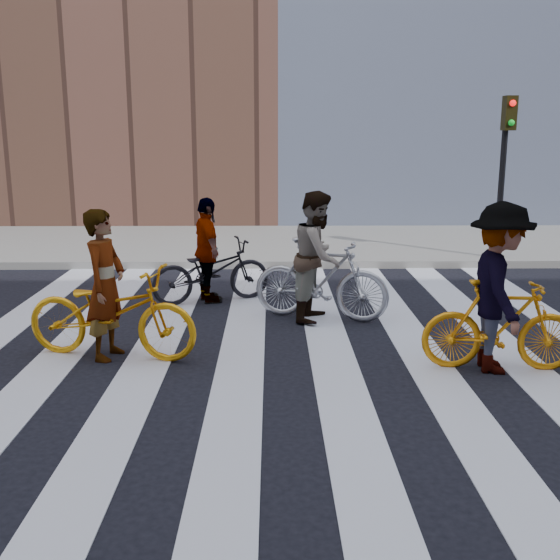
{
  "coord_description": "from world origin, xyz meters",
  "views": [
    {
      "loc": [
        -0.18,
        -7.66,
        2.67
      ],
      "look_at": [
        -0.08,
        0.3,
        0.85
      ],
      "focal_mm": 42.0,
      "sensor_mm": 36.0,
      "label": 1
    }
  ],
  "objects_px": {
    "bike_yellow_right": "(500,325)",
    "rider_right": "(499,288)",
    "rider_mid": "(318,256)",
    "traffic_signal": "(505,151)",
    "bike_yellow_left": "(111,312)",
    "bike_dark_rear": "(211,271)",
    "rider_left": "(105,285)",
    "bike_silver_mid": "(321,279)",
    "rider_rear": "(207,251)"
  },
  "relations": [
    {
      "from": "rider_left",
      "to": "rider_right",
      "type": "xyz_separation_m",
      "value": [
        4.5,
        -0.49,
        0.06
      ]
    },
    {
      "from": "rider_left",
      "to": "rider_right",
      "type": "relative_size",
      "value": 0.93
    },
    {
      "from": "bike_dark_rear",
      "to": "rider_right",
      "type": "xyz_separation_m",
      "value": [
        3.49,
        -3.09,
        0.46
      ]
    },
    {
      "from": "rider_mid",
      "to": "rider_right",
      "type": "xyz_separation_m",
      "value": [
        1.88,
        -2.08,
        0.03
      ]
    },
    {
      "from": "rider_right",
      "to": "bike_silver_mid",
      "type": "bearing_deg",
      "value": 46.41
    },
    {
      "from": "bike_yellow_right",
      "to": "rider_left",
      "type": "bearing_deg",
      "value": 89.09
    },
    {
      "from": "rider_mid",
      "to": "bike_yellow_right",
      "type": "bearing_deg",
      "value": -119.46
    },
    {
      "from": "traffic_signal",
      "to": "bike_silver_mid",
      "type": "bearing_deg",
      "value": -135.22
    },
    {
      "from": "bike_yellow_right",
      "to": "rider_mid",
      "type": "bearing_deg",
      "value": 47.93
    },
    {
      "from": "bike_yellow_left",
      "to": "bike_yellow_right",
      "type": "xyz_separation_m",
      "value": [
        4.5,
        -0.49,
        -0.03
      ]
    },
    {
      "from": "traffic_signal",
      "to": "bike_yellow_right",
      "type": "distance_m",
      "value": 6.5
    },
    {
      "from": "bike_dark_rear",
      "to": "traffic_signal",
      "type": "bearing_deg",
      "value": -83.49
    },
    {
      "from": "bike_yellow_right",
      "to": "rider_rear",
      "type": "bearing_deg",
      "value": 54.5
    },
    {
      "from": "bike_yellow_right",
      "to": "rider_rear",
      "type": "distance_m",
      "value": 4.75
    },
    {
      "from": "bike_yellow_left",
      "to": "rider_mid",
      "type": "distance_m",
      "value": 3.05
    },
    {
      "from": "bike_dark_rear",
      "to": "rider_mid",
      "type": "relative_size",
      "value": 1.03
    },
    {
      "from": "bike_yellow_left",
      "to": "bike_yellow_right",
      "type": "distance_m",
      "value": 4.52
    },
    {
      "from": "bike_yellow_left",
      "to": "rider_right",
      "type": "relative_size",
      "value": 1.11
    },
    {
      "from": "bike_dark_rear",
      "to": "rider_rear",
      "type": "bearing_deg",
      "value": 69.38
    },
    {
      "from": "bike_silver_mid",
      "to": "rider_rear",
      "type": "xyz_separation_m",
      "value": [
        -1.72,
        1.01,
        0.24
      ]
    },
    {
      "from": "traffic_signal",
      "to": "bike_silver_mid",
      "type": "distance_m",
      "value": 5.71
    },
    {
      "from": "bike_silver_mid",
      "to": "bike_yellow_right",
      "type": "relative_size",
      "value": 1.13
    },
    {
      "from": "bike_yellow_right",
      "to": "rider_right",
      "type": "relative_size",
      "value": 0.91
    },
    {
      "from": "bike_yellow_left",
      "to": "bike_dark_rear",
      "type": "xyz_separation_m",
      "value": [
        0.95,
        2.6,
        -0.06
      ]
    },
    {
      "from": "bike_dark_rear",
      "to": "bike_yellow_right",
      "type": "bearing_deg",
      "value": -151.72
    },
    {
      "from": "bike_yellow_left",
      "to": "rider_right",
      "type": "distance_m",
      "value": 4.49
    },
    {
      "from": "traffic_signal",
      "to": "bike_yellow_left",
      "type": "relative_size",
      "value": 1.56
    },
    {
      "from": "bike_silver_mid",
      "to": "rider_left",
      "type": "xyz_separation_m",
      "value": [
        -2.67,
        -1.6,
        0.3
      ]
    },
    {
      "from": "traffic_signal",
      "to": "bike_dark_rear",
      "type": "height_order",
      "value": "traffic_signal"
    },
    {
      "from": "bike_yellow_right",
      "to": "rider_rear",
      "type": "height_order",
      "value": "rider_rear"
    },
    {
      "from": "bike_dark_rear",
      "to": "rider_right",
      "type": "distance_m",
      "value": 4.69
    },
    {
      "from": "rider_rear",
      "to": "rider_mid",
      "type": "bearing_deg",
      "value": -141.73
    },
    {
      "from": "traffic_signal",
      "to": "rider_rear",
      "type": "distance_m",
      "value": 6.44
    },
    {
      "from": "traffic_signal",
      "to": "rider_mid",
      "type": "height_order",
      "value": "traffic_signal"
    },
    {
      "from": "traffic_signal",
      "to": "rider_right",
      "type": "relative_size",
      "value": 1.73
    },
    {
      "from": "rider_mid",
      "to": "traffic_signal",
      "type": "bearing_deg",
      "value": -27.78
    },
    {
      "from": "bike_silver_mid",
      "to": "rider_left",
      "type": "relative_size",
      "value": 1.1
    },
    {
      "from": "rider_left",
      "to": "rider_right",
      "type": "height_order",
      "value": "rider_right"
    },
    {
      "from": "rider_rear",
      "to": "rider_right",
      "type": "bearing_deg",
      "value": -151.72
    },
    {
      "from": "traffic_signal",
      "to": "rider_left",
      "type": "relative_size",
      "value": 1.86
    },
    {
      "from": "bike_yellow_right",
      "to": "rider_rear",
      "type": "relative_size",
      "value": 1.05
    },
    {
      "from": "bike_yellow_right",
      "to": "traffic_signal",
      "type": "bearing_deg",
      "value": -13.43
    },
    {
      "from": "traffic_signal",
      "to": "bike_dark_rear",
      "type": "xyz_separation_m",
      "value": [
        -5.54,
        -2.84,
        -1.78
      ]
    },
    {
      "from": "bike_yellow_left",
      "to": "rider_rear",
      "type": "relative_size",
      "value": 1.28
    },
    {
      "from": "bike_silver_mid",
      "to": "bike_dark_rear",
      "type": "xyz_separation_m",
      "value": [
        -1.67,
        1.01,
        -0.09
      ]
    },
    {
      "from": "bike_yellow_left",
      "to": "rider_mid",
      "type": "bearing_deg",
      "value": -45.51
    },
    {
      "from": "traffic_signal",
      "to": "rider_right",
      "type": "height_order",
      "value": "traffic_signal"
    },
    {
      "from": "bike_yellow_right",
      "to": "rider_right",
      "type": "bearing_deg",
      "value": 95.2
    },
    {
      "from": "rider_rear",
      "to": "bike_yellow_right",
      "type": "bearing_deg",
      "value": -151.32
    },
    {
      "from": "bike_silver_mid",
      "to": "rider_right",
      "type": "distance_m",
      "value": 2.8
    }
  ]
}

